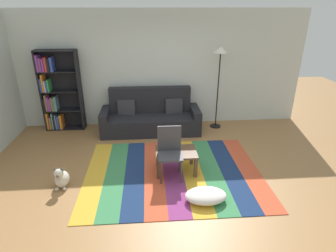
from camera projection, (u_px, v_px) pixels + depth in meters
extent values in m
plane|color=#9E7042|center=(170.00, 178.00, 4.76)|extent=(14.00, 14.00, 0.00)
cube|color=silver|center=(162.00, 69.00, 6.56)|extent=(6.80, 0.10, 2.70)
cube|color=gold|center=(95.00, 176.00, 4.81)|extent=(0.34, 2.40, 0.01)
cube|color=#387F4C|center=(115.00, 175.00, 4.84)|extent=(0.34, 2.40, 0.01)
cube|color=navy|center=(135.00, 174.00, 4.86)|extent=(0.34, 2.40, 0.01)
cube|color=#C64C2D|center=(154.00, 173.00, 4.88)|extent=(0.34, 2.40, 0.01)
cube|color=#843370|center=(173.00, 172.00, 4.91)|extent=(0.34, 2.40, 0.01)
cube|color=gold|center=(192.00, 172.00, 4.93)|extent=(0.34, 2.40, 0.01)
cube|color=#387F4C|center=(211.00, 171.00, 4.95)|extent=(0.34, 2.40, 0.01)
cube|color=navy|center=(230.00, 170.00, 4.98)|extent=(0.34, 2.40, 0.01)
cube|color=#C64C2D|center=(248.00, 169.00, 5.00)|extent=(0.34, 2.40, 0.01)
cube|color=black|center=(151.00, 124.00, 6.45)|extent=(1.90, 0.80, 0.40)
cube|color=black|center=(150.00, 99.00, 6.52)|extent=(1.90, 0.20, 0.60)
cube|color=black|center=(106.00, 122.00, 6.34)|extent=(0.18, 0.80, 0.56)
cube|color=black|center=(195.00, 119.00, 6.49)|extent=(0.18, 0.80, 0.56)
cube|color=#333338|center=(127.00, 107.00, 6.43)|extent=(0.42, 0.19, 0.36)
cube|color=#333338|center=(174.00, 106.00, 6.50)|extent=(0.42, 0.19, 0.36)
cube|color=black|center=(42.00, 92.00, 6.31)|extent=(0.04, 0.28, 1.86)
cube|color=black|center=(80.00, 91.00, 6.37)|extent=(0.04, 0.28, 1.86)
cube|color=black|center=(63.00, 90.00, 6.46)|extent=(0.90, 0.01, 1.86)
cube|color=black|center=(67.00, 128.00, 6.70)|extent=(0.86, 0.28, 0.02)
cube|color=black|center=(64.00, 110.00, 6.52)|extent=(0.86, 0.28, 0.02)
cube|color=black|center=(61.00, 91.00, 6.34)|extent=(0.86, 0.28, 0.02)
cube|color=black|center=(58.00, 71.00, 6.15)|extent=(0.86, 0.28, 0.02)
cube|color=black|center=(55.00, 50.00, 5.97)|extent=(0.86, 0.28, 0.02)
cube|color=orange|center=(49.00, 120.00, 6.57)|extent=(0.04, 0.22, 0.40)
cube|color=#8C6647|center=(52.00, 122.00, 6.61)|extent=(0.05, 0.25, 0.30)
cube|color=#668C99|center=(54.00, 120.00, 6.59)|extent=(0.03, 0.25, 0.39)
cube|color=black|center=(55.00, 123.00, 6.58)|extent=(0.03, 0.17, 0.29)
cube|color=#668C99|center=(57.00, 121.00, 6.57)|extent=(0.03, 0.18, 0.35)
cube|color=#334CB2|center=(59.00, 121.00, 6.62)|extent=(0.05, 0.25, 0.32)
cube|color=orange|center=(62.00, 121.00, 6.62)|extent=(0.05, 0.25, 0.34)
cube|color=black|center=(45.00, 104.00, 6.40)|extent=(0.03, 0.20, 0.29)
cube|color=#8C6647|center=(47.00, 102.00, 6.41)|extent=(0.04, 0.25, 0.39)
cube|color=purple|center=(49.00, 104.00, 6.40)|extent=(0.04, 0.20, 0.33)
cube|color=purple|center=(51.00, 104.00, 6.42)|extent=(0.04, 0.22, 0.29)
cube|color=#8C6647|center=(53.00, 103.00, 6.43)|extent=(0.04, 0.25, 0.32)
cube|color=green|center=(55.00, 104.00, 6.42)|extent=(0.03, 0.20, 0.30)
cube|color=#668C99|center=(57.00, 103.00, 6.43)|extent=(0.04, 0.25, 0.34)
cube|color=#334CB2|center=(42.00, 85.00, 6.24)|extent=(0.04, 0.25, 0.30)
cube|color=orange|center=(44.00, 83.00, 6.22)|extent=(0.04, 0.24, 0.40)
cube|color=silver|center=(46.00, 86.00, 6.22)|extent=(0.03, 0.18, 0.25)
cube|color=#334CB2|center=(47.00, 86.00, 6.23)|extent=(0.03, 0.20, 0.26)
cube|color=green|center=(49.00, 85.00, 6.25)|extent=(0.03, 0.24, 0.28)
cube|color=purple|center=(38.00, 63.00, 6.05)|extent=(0.05, 0.25, 0.36)
cube|color=purple|center=(41.00, 65.00, 6.06)|extent=(0.05, 0.24, 0.30)
cube|color=purple|center=(44.00, 65.00, 6.06)|extent=(0.04, 0.23, 0.28)
cube|color=red|center=(47.00, 64.00, 6.07)|extent=(0.05, 0.24, 0.31)
cube|color=black|center=(49.00, 65.00, 6.05)|extent=(0.05, 0.19, 0.29)
cube|color=#334CB2|center=(52.00, 64.00, 6.06)|extent=(0.05, 0.21, 0.31)
cube|color=#513826|center=(176.00, 152.00, 4.81)|extent=(0.71, 0.52, 0.04)
cube|color=#513826|center=(159.00, 169.00, 4.67)|extent=(0.06, 0.06, 0.36)
cube|color=#513826|center=(196.00, 168.00, 4.71)|extent=(0.06, 0.06, 0.36)
cube|color=#513826|center=(158.00, 156.00, 5.07)|extent=(0.06, 0.06, 0.36)
cube|color=#513826|center=(192.00, 155.00, 5.11)|extent=(0.06, 0.06, 0.36)
ellipsoid|color=white|center=(206.00, 196.00, 4.16)|extent=(0.63, 0.42, 0.18)
ellipsoid|color=beige|center=(62.00, 179.00, 4.50)|extent=(0.22, 0.30, 0.26)
sphere|color=beige|center=(59.00, 173.00, 4.34)|extent=(0.15, 0.15, 0.15)
ellipsoid|color=#5B5750|center=(58.00, 176.00, 4.29)|extent=(0.06, 0.07, 0.05)
ellipsoid|color=#5B5750|center=(55.00, 170.00, 4.33)|extent=(0.05, 0.04, 0.08)
ellipsoid|color=#5B5750|center=(62.00, 170.00, 4.34)|extent=(0.05, 0.04, 0.08)
sphere|color=beige|center=(57.00, 189.00, 4.42)|extent=(0.06, 0.06, 0.06)
sphere|color=beige|center=(65.00, 189.00, 4.42)|extent=(0.06, 0.06, 0.06)
cylinder|color=black|center=(215.00, 126.00, 6.80)|extent=(0.26, 0.26, 0.02)
cylinder|color=black|center=(218.00, 91.00, 6.45)|extent=(0.03, 0.03, 1.75)
cone|color=white|center=(221.00, 50.00, 6.07)|extent=(0.32, 0.32, 0.14)
cube|color=black|center=(170.00, 151.00, 4.78)|extent=(0.05, 0.15, 0.02)
cube|color=#38383D|center=(170.00, 156.00, 4.59)|extent=(0.40, 0.40, 0.03)
cube|color=#38383D|center=(169.00, 138.00, 4.66)|extent=(0.40, 0.03, 0.44)
cylinder|color=#38383D|center=(161.00, 173.00, 4.51)|extent=(0.02, 0.02, 0.42)
cylinder|color=#38383D|center=(181.00, 172.00, 4.53)|extent=(0.02, 0.02, 0.42)
cylinder|color=#38383D|center=(160.00, 163.00, 4.82)|extent=(0.02, 0.02, 0.42)
cylinder|color=#38383D|center=(179.00, 162.00, 4.84)|extent=(0.02, 0.02, 0.42)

